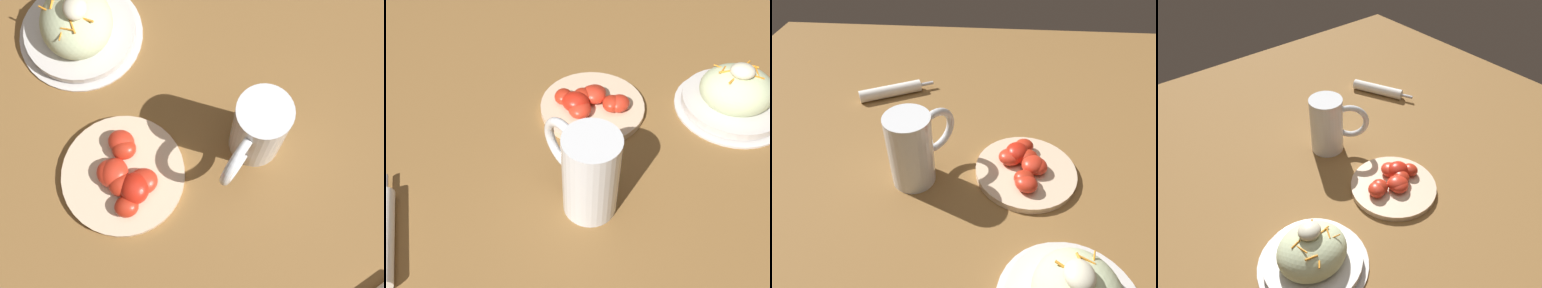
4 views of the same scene
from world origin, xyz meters
The scene contains 4 objects.
ground_plane centered at (0.00, 0.00, 0.00)m, with size 1.43×1.43×0.00m, color olive.
beer_mug centered at (0.03, -0.09, 0.07)m, with size 0.13×0.12×0.15m.
napkin_roll centered at (-0.26, -0.21, 0.02)m, with size 0.10×0.18×0.03m.
tomato_plate centered at (-0.01, 0.12, 0.02)m, with size 0.20×0.20×0.05m.
Camera 3 is at (0.48, 0.04, 0.50)m, focal length 31.83 mm.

